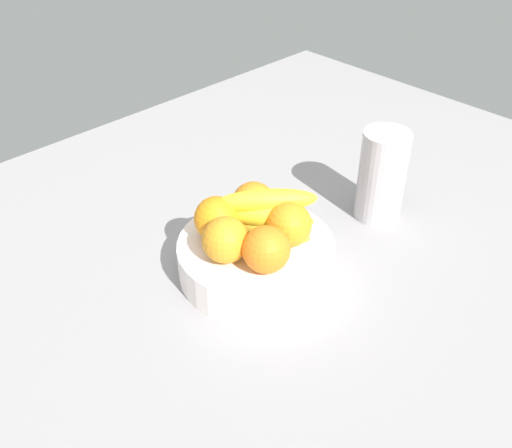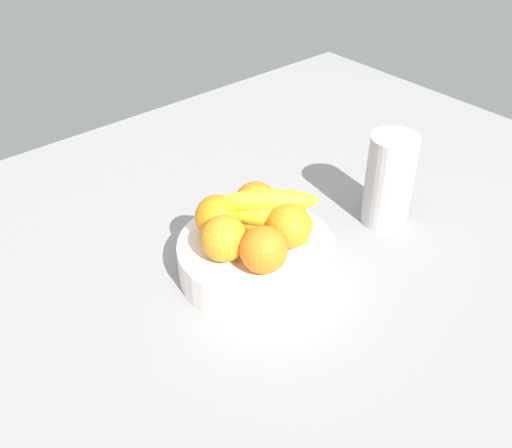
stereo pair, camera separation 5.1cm
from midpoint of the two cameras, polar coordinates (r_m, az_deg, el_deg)
The scene contains 9 objects.
ground_plane at distance 101.68cm, azimuth -1.01°, elevation -6.51°, with size 180.00×140.00×3.00cm, color gray.
fruit_bowl at distance 101.11cm, azimuth -1.46°, elevation -3.30°, with size 26.72×26.72×6.31cm, color white.
orange_front_left at distance 93.91cm, azimuth -4.55°, elevation -1.56°, with size 7.63×7.63×7.63cm, color orange.
orange_front_right at distance 91.67cm, azimuth -0.60°, elevation -2.51°, with size 7.63×7.63×7.63cm, color orange.
orange_center at distance 96.94cm, azimuth 1.68°, elevation -0.08°, with size 7.63×7.63×7.63cm, color orange.
orange_back_left at distance 101.98cm, azimuth -1.69°, elevation 1.98°, with size 7.63×7.63×7.63cm, color orange.
orange_back_right at distance 98.66cm, azimuth -5.32°, elevation 0.49°, with size 7.63×7.63×7.63cm, color orange.
banana_bunch at distance 98.62cm, azimuth -0.66°, elevation 0.93°, with size 15.74×17.31×8.40cm.
thermos_tumbler at distance 113.76cm, azimuth 10.80°, elevation 4.59°, with size 8.95×8.95×18.02cm, color silver.
Camera 1 is at (52.79, 52.97, 67.46)cm, focal length 41.40 mm.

